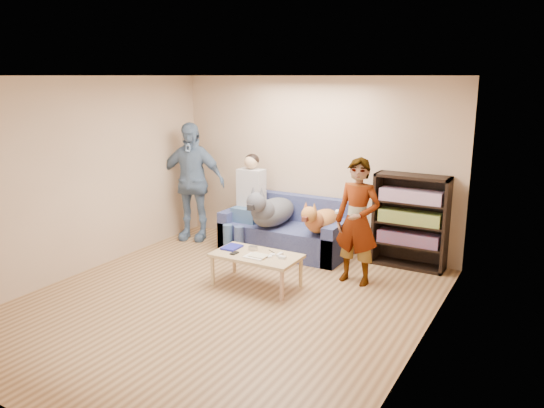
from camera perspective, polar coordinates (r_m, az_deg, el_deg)
The scene contains 27 objects.
ground at distance 6.34m, azimuth -5.42°, elevation -10.64°, with size 5.00×5.00×0.00m, color brown.
ceiling at distance 5.78m, azimuth -6.01°, elevation 13.58°, with size 5.00×5.00×0.00m, color white.
wall_back at distance 8.06m, azimuth 4.55°, elevation 4.33°, with size 4.50×4.50×0.00m, color tan.
wall_front at distance 4.21m, azimuth -25.67°, elevation -5.75°, with size 4.50×4.50×0.00m, color tan.
wall_left at distance 7.42m, azimuth -20.11°, elevation 2.73°, with size 5.00×5.00×0.00m, color tan.
wall_right at distance 5.01m, azimuth 15.89°, elevation -1.91°, with size 5.00×5.00×0.00m, color tan.
blanket at distance 7.56m, azimuth 6.02°, elevation -2.65°, with size 0.36×0.30×0.12m, color silver.
person_standing_right at distance 6.76m, azimuth 9.18°, elevation -1.89°, with size 0.59×0.39×1.62m, color gray.
person_standing_left at distance 8.58m, azimuth -8.69°, elevation 2.39°, with size 1.11×0.46×1.90m, color #6887A6.
held_controller at distance 6.61m, azimuth 7.00°, elevation -0.82°, with size 0.04×0.11×0.03m, color white.
notebook_blue at distance 6.92m, azimuth -4.34°, elevation -4.66°, with size 0.20×0.26×0.03m, color #1B1F96.
papers at distance 6.57m, azimuth -1.78°, elevation -5.67°, with size 0.26×0.20×0.01m, color white.
magazine at distance 6.56m, azimuth -1.46°, elevation -5.55°, with size 0.22×0.17×0.01m, color beige.
camera_silver at distance 6.82m, azimuth -2.05°, elevation -4.77°, with size 0.11×0.06×0.05m, color #B7B7BC.
controller_a at distance 6.62m, azimuth 0.83°, elevation -5.44°, with size 0.04×0.13×0.03m, color silver.
controller_b at distance 6.52m, azimuth 1.12°, elevation -5.75°, with size 0.09×0.06×0.03m, color silver.
headphone_cup_a at distance 6.56m, azimuth -0.29°, elevation -5.67°, with size 0.07×0.07×0.02m, color white.
headphone_cup_b at distance 6.63m, azimuth 0.06°, elevation -5.47°, with size 0.07×0.07×0.02m, color white.
pen_orange at distance 6.56m, azimuth -2.57°, elevation -5.75°, with size 0.01×0.01×0.14m, color orange.
pen_black at distance 6.76m, azimuth -0.04°, elevation -5.11°, with size 0.01×0.01×0.14m, color black.
wallet at distance 6.70m, azimuth -4.07°, elevation -5.29°, with size 0.07×0.12×0.01m, color black.
sofa at distance 8.04m, azimuth 1.58°, elevation -3.11°, with size 1.90×0.85×0.82m.
person_seated at distance 8.10m, azimuth -2.60°, elevation 0.60°, with size 0.40×0.73×1.47m.
dog_gray at distance 7.79m, azimuth -0.17°, elevation -0.74°, with size 0.46×1.27×0.67m.
dog_tan at distance 7.52m, azimuth 5.20°, elevation -1.75°, with size 0.36×1.14×0.52m.
coffee_table at distance 6.69m, azimuth -1.70°, elevation -5.79°, with size 1.10×0.60×0.42m.
bookshelf at distance 7.52m, azimuth 14.68°, elevation -1.60°, with size 1.00×0.34×1.30m.
Camera 1 is at (3.33, -4.72, 2.60)m, focal length 35.00 mm.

